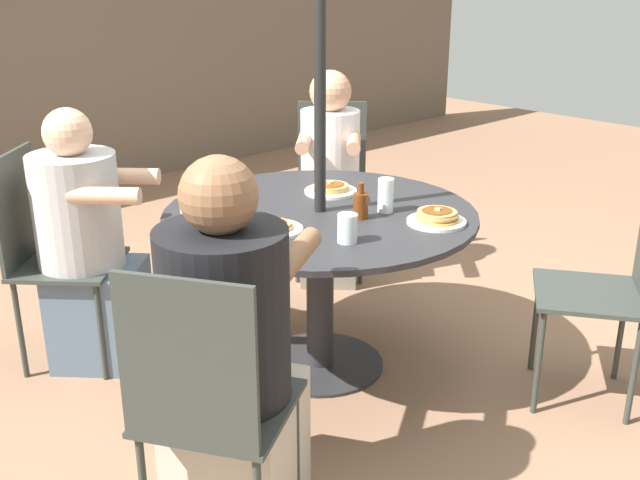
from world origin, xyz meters
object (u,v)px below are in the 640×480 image
diner_north (330,185)px  patio_chair_west (615,277)px  patio_chair_east (47,246)px  pancake_plate_c (273,228)px  drinking_glass_a (386,195)px  pancake_plate_a (437,218)px  coffee_cup (193,220)px  syrup_bottle (361,204)px  patio_chair_south (207,399)px  diner_south (231,367)px  patio_table (320,241)px  drinking_glass_b (347,228)px  patio_chair_north (331,177)px  pancake_plate_b (331,189)px  diner_east (88,252)px

diner_north → patio_chair_west: bearing=133.9°
patio_chair_east → pancake_plate_c: size_ratio=4.08×
diner_north → drinking_glass_a: bearing=105.0°
pancake_plate_a → coffee_cup: size_ratio=2.39×
pancake_plate_a → syrup_bottle: syrup_bottle is taller
pancake_plate_a → patio_chair_east: bearing=129.3°
patio_chair_west → syrup_bottle: (-0.60, 0.79, 0.24)m
patio_chair_south → patio_chair_west: (1.65, -0.35, 0.00)m
pancake_plate_a → coffee_cup: bearing=143.7°
syrup_bottle → drinking_glass_a: size_ratio=1.05×
patio_chair_east → coffee_cup: bearing=67.6°
diner_south → pancake_plate_c: 0.73m
pancake_plate_a → drinking_glass_a: size_ratio=1.66×
pancake_plate_c → patio_table: bearing=11.9°
patio_chair_west → drinking_glass_b: size_ratio=8.87×
patio_chair_north → syrup_bottle: (-0.78, -0.99, 0.24)m
pancake_plate_b → drinking_glass_b: size_ratio=2.17×
pancake_plate_a → pancake_plate_c: 0.64m
pancake_plate_b → syrup_bottle: (-0.15, -0.33, 0.04)m
drinking_glass_a → coffee_cup: bearing=156.0°
patio_table → drinking_glass_b: 0.42m
patio_chair_east → coffee_cup: patio_chair_east is taller
diner_north → patio_chair_south: bearing=83.2°
pancake_plate_a → drinking_glass_a: (-0.04, 0.24, 0.05)m
patio_chair_south → patio_chair_east: bearing=141.1°
diner_east → drinking_glass_b: bearing=72.1°
pancake_plate_c → drinking_glass_b: drinking_glass_b is taller
patio_chair_west → patio_chair_south: bearing=133.7°
diner_south → patio_chair_west: bearing=41.8°
drinking_glass_b → syrup_bottle: bearing=34.2°
patio_chair_north → coffee_cup: 1.55m
patio_table → patio_chair_west: (0.66, -0.97, -0.05)m
pancake_plate_a → pancake_plate_b: pancake_plate_a is taller
patio_chair_east → patio_chair_west: same height
patio_chair_south → pancake_plate_c: 0.91m
diner_north → patio_table: bearing=90.0°
patio_table → diner_north: diner_north is taller
patio_chair_east → drinking_glass_b: 1.36m
pancake_plate_a → syrup_bottle: bearing=124.7°
patio_chair_north → patio_chair_east: (-1.65, 0.03, 0.00)m
patio_table → pancake_plate_b: size_ratio=5.56×
pancake_plate_a → patio_chair_north: bearing=63.6°
pancake_plate_a → pancake_plate_c: bearing=145.5°
patio_chair_north → drinking_glass_b: (-1.01, -1.15, 0.23)m
patio_table → drinking_glass_b: size_ratio=12.10×
patio_chair_south → coffee_cup: patio_chair_south is taller
patio_chair_west → drinking_glass_a: bearing=86.9°
patio_table → patio_chair_south: bearing=-148.4°
patio_chair_south → diner_east: bearing=135.4°
patio_chair_north → patio_table: bearing=90.0°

